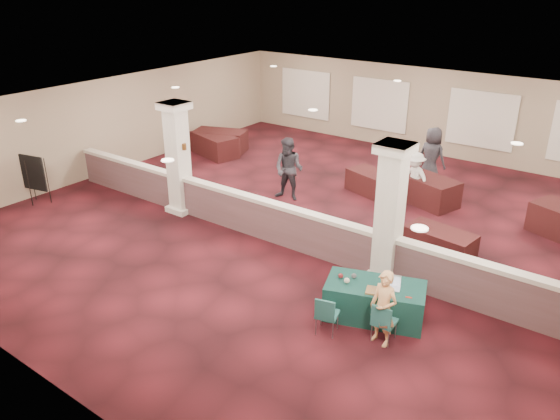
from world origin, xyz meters
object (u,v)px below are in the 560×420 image
Objects in this scene: far_table_front_left at (215,145)px; attendee_b at (414,178)px; near_table at (374,301)px; woman at (383,308)px; far_table_front_right at (440,243)px; far_table_back_center at (425,189)px; far_table_front_center at (373,183)px; attendee_a at (289,169)px; attendee_d at (432,157)px; conf_chair_main at (383,320)px; conf_chair_side at (326,313)px; far_table_back_left at (220,141)px; easel_board at (33,173)px.

attendee_b reaches higher than far_table_front_left.
near_table is 0.92m from woman.
far_table_front_right is 0.82× the size of far_table_back_center.
attendee_a reaches higher than far_table_front_center.
attendee_d reaches higher than far_table_front_left.
conf_chair_main is 0.43× the size of attendee_a.
conf_chair_main is 8.82m from attendee_d.
far_table_front_right is 5.18m from attendee_a.
far_table_back_center is at bearing 23.43° from attendee_a.
attendee_a reaches higher than attendee_b.
attendee_a is (4.81, -1.93, 0.57)m from far_table_front_left.
far_table_back_center is (-2.06, 6.99, -0.35)m from woman.
conf_chair_side is 0.41× the size of far_table_back_left.
conf_chair_side is at bearing 110.26° from attendee_d.
near_table is 1.01× the size of attendee_a.
attendee_d is at bearing 84.72° from conf_chair_side.
far_table_front_left is 0.98× the size of far_table_back_center.
easel_board is at bearing 162.77° from conf_chair_side.
attendee_d is (-1.52, 8.86, 0.48)m from conf_chair_side.
far_table_back_left is 1.23× the size of attendee_b.
attendee_a is (-5.50, 4.75, 0.21)m from woman.
conf_chair_main is at bearing -50.29° from attendee_a.
attendee_a is at bearing -21.81° from far_table_front_left.
woman is at bearing -51.51° from attendee_b.
woman is 0.92× the size of far_table_front_right.
far_table_back_left reaches higher than near_table.
conf_chair_side reaches higher than far_table_front_right.
far_table_back_center is (9.34, 6.98, -0.55)m from easel_board.
conf_chair_main reaches higher than far_table_front_right.
attendee_d reaches higher than near_table.
conf_chair_main is at bearing 7.91° from conf_chair_side.
woman is at bearing -72.58° from near_table.
far_table_front_center is 1.06× the size of attendee_b.
far_table_front_left is at bearing 148.54° from attendee_a.
woman is at bearing -34.46° from far_table_back_left.
easel_board is 0.93× the size of attendee_b.
far_table_front_left is 5.22m from attendee_a.
attendee_d is at bearing 106.49° from far_table_back_center.
near_table reaches higher than far_table_front_right.
conf_chair_main is 0.42× the size of far_table_back_left.
attendee_b is 0.84× the size of attendee_d.
far_table_back_center is 1.24× the size of attendee_b.
attendee_d reaches higher than conf_chair_side.
far_table_front_left reaches higher than far_table_front_right.
near_table is at bearing 125.05° from conf_chair_main.
far_table_front_left is (-10.32, 6.65, -0.09)m from conf_chair_main.
far_table_back_left is at bearing 19.51° from attendee_d.
woman reaches higher than near_table.
woman reaches higher than far_table_back_left.
woman reaches higher than conf_chair_main.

